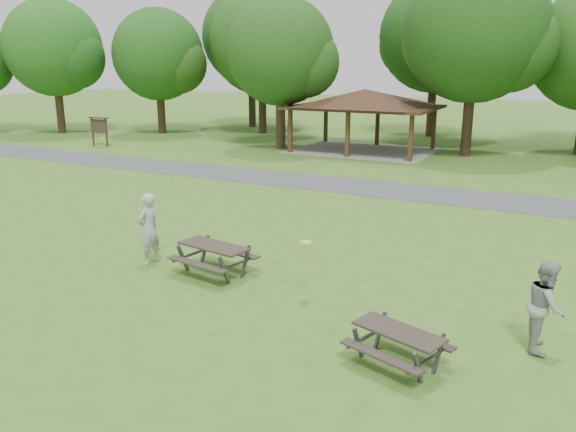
# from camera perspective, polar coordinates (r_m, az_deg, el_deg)

# --- Properties ---
(ground) EXTENTS (160.00, 160.00, 0.00)m
(ground) POSITION_cam_1_polar(r_m,az_deg,el_deg) (13.03, -12.18, -9.17)
(ground) COLOR #3D6A1E
(ground) RESTS_ON ground
(asphalt_path) EXTENTS (120.00, 3.20, 0.02)m
(asphalt_path) POSITION_cam_1_polar(r_m,az_deg,el_deg) (24.89, 8.48, 2.85)
(asphalt_path) COLOR #464648
(asphalt_path) RESTS_ON ground
(pavilion) EXTENTS (8.60, 7.01, 3.76)m
(pavilion) POSITION_cam_1_polar(r_m,az_deg,el_deg) (35.14, 7.78, 11.53)
(pavilion) COLOR #3A2615
(pavilion) RESTS_ON ground
(notice_board) EXTENTS (1.60, 0.30, 1.88)m
(notice_board) POSITION_cam_1_polar(r_m,az_deg,el_deg) (38.92, -18.66, 8.65)
(notice_board) COLOR #3C2515
(notice_board) RESTS_ON ground
(tree_row_a) EXTENTS (7.56, 7.20, 9.97)m
(tree_row_a) POSITION_cam_1_polar(r_m,az_deg,el_deg) (47.27, -22.59, 15.25)
(tree_row_a) COLOR #331F16
(tree_row_a) RESTS_ON ground
(tree_row_b) EXTENTS (7.14, 6.80, 9.28)m
(tree_row_b) POSITION_cam_1_polar(r_m,az_deg,el_deg) (44.88, -12.95, 15.43)
(tree_row_b) COLOR black
(tree_row_b) RESTS_ON ground
(tree_row_c) EXTENTS (8.19, 7.80, 10.67)m
(tree_row_c) POSITION_cam_1_polar(r_m,az_deg,el_deg) (43.80, -2.55, 16.94)
(tree_row_c) COLOR black
(tree_row_c) RESTS_ON ground
(tree_row_d) EXTENTS (6.93, 6.60, 9.27)m
(tree_row_d) POSITION_cam_1_polar(r_m,az_deg,el_deg) (35.69, -0.65, 16.07)
(tree_row_d) COLOR #312116
(tree_row_d) RESTS_ON ground
(tree_row_e) EXTENTS (8.40, 8.00, 11.02)m
(tree_row_e) POSITION_cam_1_polar(r_m,az_deg,el_deg) (34.57, 18.63, 17.01)
(tree_row_e) COLOR black
(tree_row_e) RESTS_ON ground
(tree_deep_a) EXTENTS (8.40, 8.00, 11.38)m
(tree_deep_a) POSITION_cam_1_polar(r_m,az_deg,el_deg) (48.35, -3.65, 17.48)
(tree_deep_a) COLOR black
(tree_deep_a) RESTS_ON ground
(tree_deep_b) EXTENTS (8.40, 8.00, 11.13)m
(tree_deep_b) POSITION_cam_1_polar(r_m,az_deg,el_deg) (43.19, 14.93, 16.94)
(tree_deep_b) COLOR black
(tree_deep_b) RESTS_ON ground
(picnic_table_middle) EXTENTS (2.12, 1.81, 0.82)m
(picnic_table_middle) POSITION_cam_1_polar(r_m,az_deg,el_deg) (14.61, -7.55, -3.64)
(picnic_table_middle) COLOR #2D2620
(picnic_table_middle) RESTS_ON ground
(picnic_table_far) EXTENTS (1.97, 1.75, 0.71)m
(picnic_table_far) POSITION_cam_1_polar(r_m,az_deg,el_deg) (10.53, 11.13, -12.13)
(picnic_table_far) COLOR #2B251F
(picnic_table_far) RESTS_ON ground
(frisbee_in_flight) EXTENTS (0.34, 0.34, 0.02)m
(frisbee_in_flight) POSITION_cam_1_polar(r_m,az_deg,el_deg) (12.85, 1.84, -2.67)
(frisbee_in_flight) COLOR yellow
(frisbee_in_flight) RESTS_ON ground
(frisbee_thrower) EXTENTS (0.49, 0.73, 1.96)m
(frisbee_thrower) POSITION_cam_1_polar(r_m,az_deg,el_deg) (15.63, -13.98, -1.27)
(frisbee_thrower) COLOR #ACACAF
(frisbee_thrower) RESTS_ON ground
(frisbee_catcher) EXTENTS (0.75, 0.92, 1.77)m
(frisbee_catcher) POSITION_cam_1_polar(r_m,az_deg,el_deg) (11.77, 24.72, -8.32)
(frisbee_catcher) COLOR #949497
(frisbee_catcher) RESTS_ON ground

